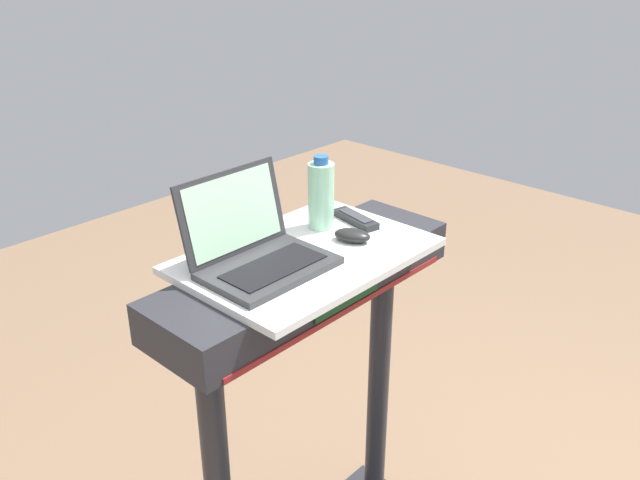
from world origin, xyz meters
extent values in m
cylinder|color=#28282D|center=(0.34, 0.70, 0.62)|extent=(0.07, 0.07, 0.94)
cube|color=#28282D|center=(0.00, 0.70, 1.14)|extent=(0.90, 0.28, 0.11)
cube|color=#0C3F19|center=(0.00, 0.56, 1.14)|extent=(0.24, 0.01, 0.06)
cube|color=maroon|center=(0.00, 0.56, 1.10)|extent=(0.81, 0.00, 0.02)
cube|color=white|center=(0.00, 0.70, 1.21)|extent=(0.64, 0.44, 0.02)
cube|color=#2D2D30|center=(-0.14, 0.69, 1.23)|extent=(0.32, 0.21, 0.02)
cube|color=black|center=(-0.14, 0.67, 1.24)|extent=(0.26, 0.12, 0.00)
cube|color=#2D2D30|center=(-0.14, 0.82, 1.34)|extent=(0.32, 0.06, 0.21)
cube|color=#B2E0B7|center=(-0.14, 0.81, 1.34)|extent=(0.28, 0.04, 0.18)
ellipsoid|color=black|center=(0.13, 0.65, 1.23)|extent=(0.09, 0.12, 0.03)
cylinder|color=#9EDBB2|center=(0.15, 0.78, 1.31)|extent=(0.07, 0.07, 0.19)
cylinder|color=#2659A5|center=(0.15, 0.78, 1.41)|extent=(0.04, 0.04, 0.02)
cube|color=#232326|center=(0.24, 0.73, 1.23)|extent=(0.08, 0.17, 0.02)
cube|color=#333338|center=(0.24, 0.73, 1.24)|extent=(0.06, 0.12, 0.00)
camera|label=1|loc=(-1.13, -0.39, 1.98)|focal=37.66mm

